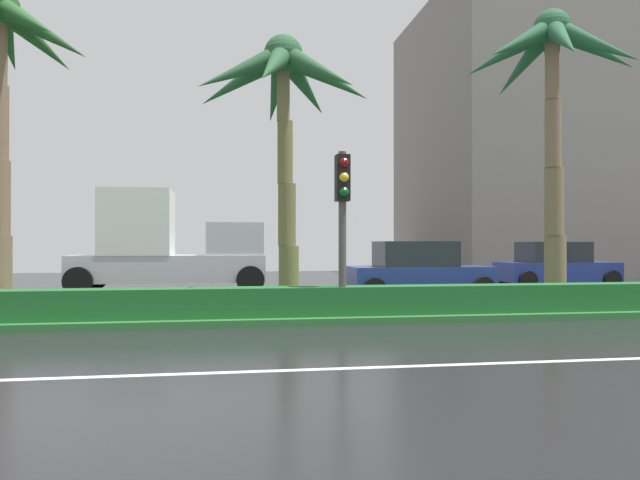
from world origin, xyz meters
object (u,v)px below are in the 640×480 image
(palm_tree_centre, at_px, (284,92))
(box_truck_lead, at_px, (167,247))
(palm_tree_centre_right, at_px, (551,75))
(car_in_traffic_third, at_px, (555,266))
(car_in_traffic_second, at_px, (418,271))
(traffic_signal_median_right, at_px, (343,203))

(palm_tree_centre, height_order, box_truck_lead, palm_tree_centre)
(box_truck_lead, bearing_deg, palm_tree_centre, -65.30)
(palm_tree_centre_right, xyz_separation_m, car_in_traffic_third, (4.18, 6.84, -5.07))
(palm_tree_centre_right, distance_m, car_in_traffic_second, 6.64)
(palm_tree_centre, bearing_deg, car_in_traffic_third, 32.14)
(traffic_signal_median_right, relative_size, car_in_traffic_third, 0.79)
(traffic_signal_median_right, distance_m, car_in_traffic_second, 6.57)
(palm_tree_centre, xyz_separation_m, palm_tree_centre_right, (6.74, 0.03, 0.72))
(car_in_traffic_second, bearing_deg, car_in_traffic_third, 26.45)
(palm_tree_centre, height_order, traffic_signal_median_right, palm_tree_centre)
(car_in_traffic_second, bearing_deg, box_truck_lead, 155.86)
(traffic_signal_median_right, bearing_deg, palm_tree_centre_right, 16.81)
(palm_tree_centre_right, xyz_separation_m, box_truck_lead, (-10.02, 7.11, -4.35))
(car_in_traffic_second, relative_size, car_in_traffic_third, 1.00)
(car_in_traffic_third, bearing_deg, traffic_signal_median_right, -139.08)
(palm_tree_centre_right, bearing_deg, box_truck_lead, 144.67)
(palm_tree_centre, distance_m, palm_tree_centre_right, 6.78)
(palm_tree_centre_right, height_order, car_in_traffic_third, palm_tree_centre_right)
(box_truck_lead, distance_m, car_in_traffic_second, 8.53)
(palm_tree_centre_right, height_order, car_in_traffic_second, palm_tree_centre_right)
(traffic_signal_median_right, relative_size, car_in_traffic_second, 0.79)
(palm_tree_centre_right, xyz_separation_m, traffic_signal_median_right, (-5.69, -1.72, -3.40))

